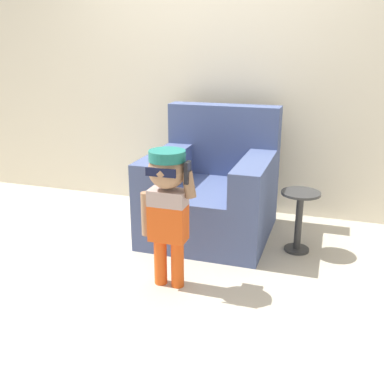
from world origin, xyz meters
TOP-DOWN VIEW (x-y plane):
  - ground_plane at (0.00, 0.00)m, footprint 10.00×10.00m
  - wall_back at (0.00, 0.84)m, footprint 10.00×0.05m
  - armchair at (0.17, 0.21)m, footprint 0.94×0.99m
  - person_child at (0.14, -0.71)m, footprint 0.36×0.27m
  - side_table at (0.88, 0.06)m, footprint 0.29×0.29m

SIDE VIEW (x-z plane):
  - ground_plane at x=0.00m, z-range 0.00..0.00m
  - side_table at x=0.88m, z-range 0.05..0.52m
  - armchair at x=0.17m, z-range -0.15..0.85m
  - person_child at x=0.14m, z-range 0.15..1.04m
  - wall_back at x=0.00m, z-range 0.00..2.60m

